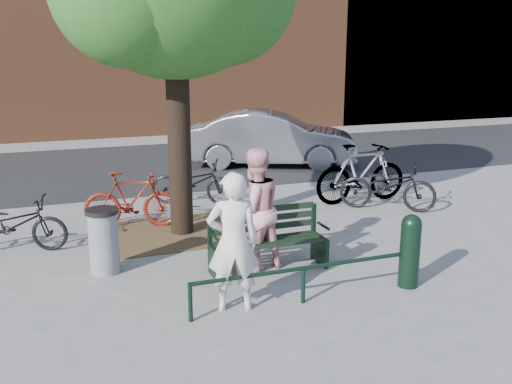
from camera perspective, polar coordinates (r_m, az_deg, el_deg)
name	(u,v)px	position (r m, az deg, el deg)	size (l,w,h in m)	color
ground	(269,270)	(8.61, 1.29, -7.81)	(90.00, 90.00, 0.00)	gray
dirt_pit	(171,233)	(10.32, -8.46, -4.12)	(2.40, 2.00, 0.02)	brown
road	(159,164)	(16.50, -9.72, 2.74)	(40.00, 7.00, 0.01)	black
park_bench	(267,238)	(8.51, 1.11, -4.63)	(1.74, 0.54, 0.97)	black
guard_railing	(303,274)	(7.44, 4.77, -8.14)	(3.06, 0.06, 0.51)	black
person_left	(233,242)	(7.08, -2.30, -5.03)	(0.65, 0.43, 1.79)	beige
person_right	(254,210)	(8.38, -0.16, -1.77)	(0.89, 0.70, 1.84)	pink
bollard	(410,248)	(8.14, 15.15, -5.45)	(0.28, 0.28, 1.04)	black
litter_bin	(104,241)	(8.65, -14.99, -4.72)	(0.48, 0.48, 0.97)	gray
bicycle_a	(14,225)	(10.04, -23.08, -3.01)	(0.60, 1.72, 0.90)	black
bicycle_b	(132,200)	(10.69, -12.33, -0.77)	(0.49, 1.75, 1.05)	#5C160D
bicycle_c	(193,182)	(12.10, -6.32, 0.97)	(0.63, 1.81, 0.95)	black
bicycle_d	(361,173)	(12.36, 10.48, 1.87)	(0.60, 2.13, 1.28)	gray
bicycle_e	(388,186)	(11.90, 13.02, 0.61)	(0.67, 1.93, 1.02)	black
parked_car	(272,139)	(16.00, 1.56, 5.34)	(1.62, 4.66, 1.53)	gray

